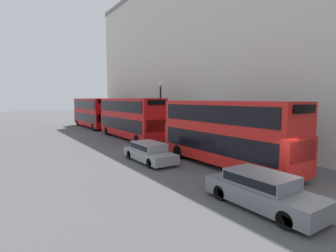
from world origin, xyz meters
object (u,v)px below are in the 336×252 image
bus_leading (225,131)px  pedestrian (203,140)px  bus_third_in_queue (92,112)px  car_hatchback (149,152)px  bus_second_in_queue (130,117)px  car_dark_sedan (262,189)px

bus_leading → pedestrian: bearing=63.4°
bus_third_in_queue → car_hatchback: size_ratio=2.46×
bus_leading → bus_second_in_queue: size_ratio=0.89×
bus_second_in_queue → car_dark_sedan: (-3.40, -19.36, -1.65)m
bus_third_in_queue → car_dark_sedan: bearing=-95.9°
car_dark_sedan → car_hatchback: (0.00, 9.07, -0.04)m
bus_third_in_queue → pedestrian: bus_third_in_queue is taller
car_dark_sedan → pedestrian: (5.94, 10.40, 0.11)m
car_dark_sedan → bus_second_in_queue: bearing=80.0°
bus_third_in_queue → bus_leading: bearing=-90.0°
bus_leading → bus_second_in_queue: 14.02m
pedestrian → bus_second_in_queue: bearing=105.8°
bus_third_in_queue → pedestrian: (2.54, -22.27, -1.54)m
car_dark_sedan → pedestrian: 11.97m
pedestrian → bus_third_in_queue: bearing=96.5°
bus_third_in_queue → pedestrian: size_ratio=6.10×
bus_third_in_queue → pedestrian: bearing=-83.5°
bus_leading → pedestrian: bus_leading is taller
car_dark_sedan → car_hatchback: size_ratio=1.02×
bus_second_in_queue → car_dark_sedan: bus_second_in_queue is taller
bus_second_in_queue → car_hatchback: 10.96m
bus_leading → bus_third_in_queue: 27.33m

